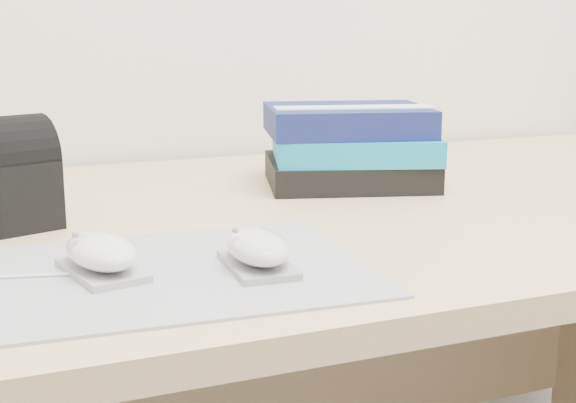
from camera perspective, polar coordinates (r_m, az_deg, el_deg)
name	(u,v)px	position (r m, az deg, el deg)	size (l,w,h in m)	color
desk	(288,356)	(1.16, 0.03, -10.93)	(1.60, 0.80, 0.73)	tan
mousepad	(177,271)	(0.76, -7.91, -4.93)	(0.35, 0.28, 0.00)	gray
mouse_rear	(101,255)	(0.76, -13.14, -3.70)	(0.08, 0.11, 0.04)	#9C9D9F
mouse_front	(258,250)	(0.75, -2.17, -3.44)	(0.06, 0.10, 0.04)	gray
book_stack	(350,146)	(1.16, 4.41, 3.94)	(0.28, 0.24, 0.11)	black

